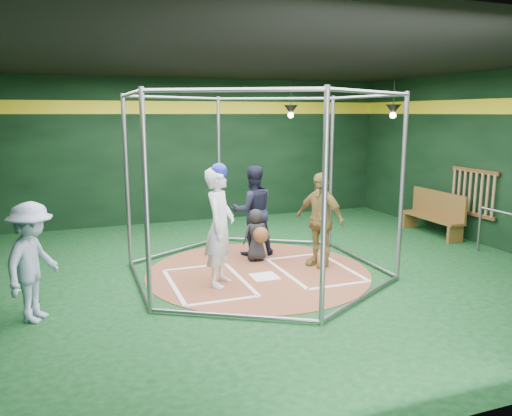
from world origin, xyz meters
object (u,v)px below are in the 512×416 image
object	(u,v)px
batter_figure	(220,225)
visitor_leopard	(320,220)
dugout_bench	(435,213)
umpire	(253,211)

from	to	relation	value
batter_figure	visitor_leopard	xyz separation A→B (m)	(1.92, 0.36, -0.12)
visitor_leopard	dugout_bench	size ratio (longest dim) A/B	0.99
dugout_bench	visitor_leopard	bearing A→B (deg)	-161.35
visitor_leopard	dugout_bench	world-z (taller)	visitor_leopard
batter_figure	visitor_leopard	distance (m)	1.96
visitor_leopard	umpire	bearing A→B (deg)	-168.45
batter_figure	dugout_bench	size ratio (longest dim) A/B	1.15
dugout_bench	batter_figure	bearing A→B (deg)	-164.14
batter_figure	umpire	size ratio (longest dim) A/B	1.13
visitor_leopard	batter_figure	bearing A→B (deg)	-106.62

